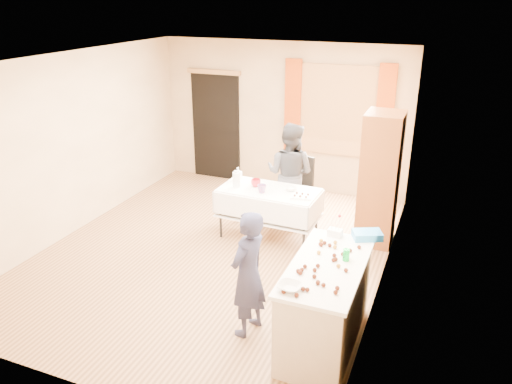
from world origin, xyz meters
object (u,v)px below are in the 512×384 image
at_px(girl, 248,274).
at_px(woman, 290,174).
at_px(party_table, 269,209).
at_px(counter, 325,304).
at_px(cabinet, 380,179).
at_px(chair, 296,199).

bearing_deg(girl, woman, -157.82).
bearing_deg(party_table, counter, -54.06).
relative_size(counter, girl, 1.05).
xyz_separation_m(party_table, girl, (0.57, -2.13, 0.24)).
bearing_deg(counter, girl, -171.45).
relative_size(cabinet, party_table, 1.29).
bearing_deg(cabinet, woman, 173.57).
height_order(cabinet, woman, cabinet).
bearing_deg(party_table, chair, 82.64).
height_order(counter, chair, chair).
distance_m(counter, chair, 3.13).
xyz_separation_m(cabinet, counter, (-0.10, -2.49, -0.49)).
xyz_separation_m(counter, woman, (-1.26, 2.64, 0.34)).
distance_m(party_table, girl, 2.22).
distance_m(cabinet, chair, 1.52).
xyz_separation_m(cabinet, woman, (-1.36, 0.15, -0.15)).
bearing_deg(counter, party_table, 124.02).
relative_size(cabinet, girl, 1.36).
height_order(cabinet, party_table, cabinet).
xyz_separation_m(party_table, woman, (0.10, 0.63, 0.34)).
bearing_deg(counter, woman, 115.45).
relative_size(counter, party_table, 0.99).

